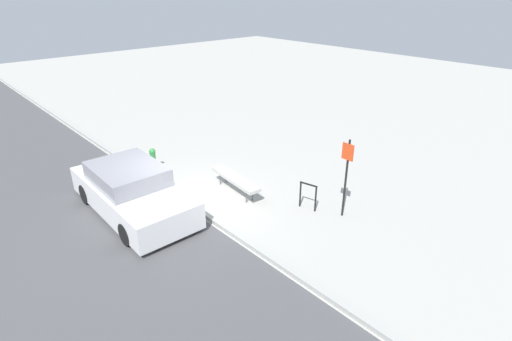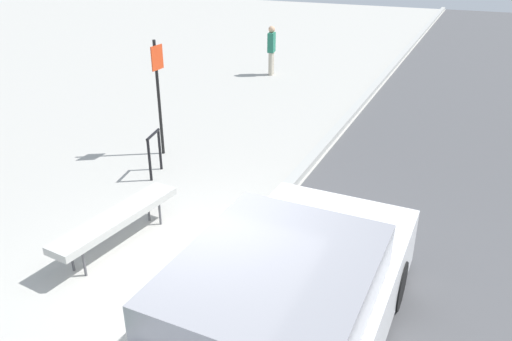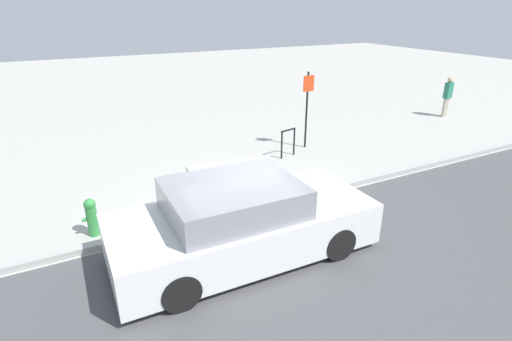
% 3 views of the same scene
% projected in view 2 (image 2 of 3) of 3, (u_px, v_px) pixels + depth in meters
% --- Properties ---
extents(ground_plane, '(60.00, 60.00, 0.00)m').
position_uv_depth(ground_plane, '(207.00, 284.00, 6.39)').
color(ground_plane, '#ADAAA3').
extents(curb, '(60.00, 0.20, 0.13)m').
position_uv_depth(curb, '(206.00, 280.00, 6.36)').
color(curb, '#A8A8A3').
rests_on(curb, ground_plane).
extents(bench, '(2.18, 0.63, 0.51)m').
position_uv_depth(bench, '(117.00, 218.00, 6.99)').
color(bench, '#515156').
rests_on(bench, ground_plane).
extents(bike_rack, '(0.55, 0.17, 0.83)m').
position_uv_depth(bike_rack, '(154.00, 150.00, 9.13)').
color(bike_rack, black).
rests_on(bike_rack, ground_plane).
extents(sign_post, '(0.36, 0.08, 2.30)m').
position_uv_depth(sign_post, '(158.00, 88.00, 9.68)').
color(sign_post, black).
rests_on(sign_post, ground_plane).
extents(pedestrian, '(0.38, 0.24, 1.54)m').
position_uv_depth(pedestrian, '(271.00, 49.00, 15.84)').
color(pedestrian, '#B7AD99').
rests_on(pedestrian, ground_plane).
extents(parked_car_near, '(4.55, 2.00, 1.39)m').
position_uv_depth(parked_car_near, '(280.00, 316.00, 4.91)').
color(parked_car_near, black).
rests_on(parked_car_near, ground_plane).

